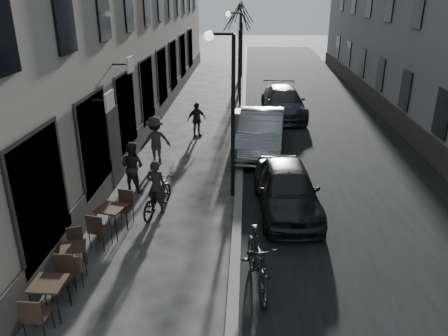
# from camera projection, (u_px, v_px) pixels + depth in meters

# --- Properties ---
(ground) EXTENTS (120.00, 120.00, 0.00)m
(ground) POSITION_uv_depth(u_px,v_px,m) (222.00, 328.00, 8.54)
(ground) COLOR #312F2D
(ground) RESTS_ON ground
(road) EXTENTS (7.30, 60.00, 0.00)m
(road) POSITION_uv_depth(u_px,v_px,m) (311.00, 115.00, 23.14)
(road) COLOR black
(road) RESTS_ON ground
(kerb) EXTENTS (0.25, 60.00, 0.12)m
(kerb) POSITION_uv_depth(u_px,v_px,m) (243.00, 113.00, 23.30)
(kerb) COLOR slate
(kerb) RESTS_ON ground
(streetlamp_near) EXTENTS (0.90, 0.28, 5.09)m
(streetlamp_near) POSITION_uv_depth(u_px,v_px,m) (227.00, 99.00, 12.90)
(streetlamp_near) COLOR black
(streetlamp_near) RESTS_ON ground
(streetlamp_far) EXTENTS (0.90, 0.28, 5.09)m
(streetlamp_far) POSITION_uv_depth(u_px,v_px,m) (237.00, 48.00, 23.99)
(streetlamp_far) COLOR black
(streetlamp_far) RESTS_ON ground
(tree_near) EXTENTS (2.40, 2.40, 5.70)m
(tree_near) POSITION_uv_depth(u_px,v_px,m) (240.00, 16.00, 26.19)
(tree_near) COLOR black
(tree_near) RESTS_ON ground
(tree_far) EXTENTS (2.40, 2.40, 5.70)m
(tree_far) POSITION_uv_depth(u_px,v_px,m) (242.00, 12.00, 31.74)
(tree_far) COLOR black
(tree_far) RESTS_ON ground
(bistro_set_a) EXTENTS (0.65, 1.58, 0.93)m
(bistro_set_a) POSITION_uv_depth(u_px,v_px,m) (50.00, 295.00, 8.73)
(bistro_set_a) COLOR black
(bistro_set_a) RESTS_ON ground
(bistro_set_b) EXTENTS (0.80, 1.43, 0.82)m
(bistro_set_b) POSITION_uv_depth(u_px,v_px,m) (74.00, 256.00, 10.11)
(bistro_set_b) COLOR black
(bistro_set_b) RESTS_ON ground
(bistro_set_c) EXTENTS (0.84, 1.72, 0.98)m
(bistro_set_c) POSITION_uv_depth(u_px,v_px,m) (112.00, 218.00, 11.62)
(bistro_set_c) COLOR black
(bistro_set_c) RESTS_ON ground
(utility_cabinet) EXTENTS (0.63, 0.97, 1.36)m
(utility_cabinet) POSITION_uv_depth(u_px,v_px,m) (239.00, 126.00, 18.83)
(utility_cabinet) COLOR slate
(utility_cabinet) RESTS_ON ground
(bicycle) EXTENTS (1.06, 2.01, 1.01)m
(bicycle) POSITION_uv_depth(u_px,v_px,m) (157.00, 197.00, 12.84)
(bicycle) COLOR black
(bicycle) RESTS_ON ground
(cyclist_rider) EXTENTS (0.67, 0.51, 1.65)m
(cyclist_rider) POSITION_uv_depth(u_px,v_px,m) (156.00, 187.00, 12.72)
(cyclist_rider) COLOR black
(cyclist_rider) RESTS_ON ground
(pedestrian_near) EXTENTS (0.99, 0.89, 1.67)m
(pedestrian_near) POSITION_uv_depth(u_px,v_px,m) (132.00, 167.00, 14.14)
(pedestrian_near) COLOR black
(pedestrian_near) RESTS_ON ground
(pedestrian_mid) EXTENTS (1.36, 1.18, 1.82)m
(pedestrian_mid) POSITION_uv_depth(u_px,v_px,m) (155.00, 141.00, 16.33)
(pedestrian_mid) COLOR #2C2A27
(pedestrian_mid) RESTS_ON ground
(pedestrian_far) EXTENTS (0.97, 0.79, 1.54)m
(pedestrian_far) POSITION_uv_depth(u_px,v_px,m) (197.00, 120.00, 19.49)
(pedestrian_far) COLOR black
(pedestrian_far) RESTS_ON ground
(car_near) EXTENTS (2.02, 4.37, 1.45)m
(car_near) POSITION_uv_depth(u_px,v_px,m) (287.00, 188.00, 12.86)
(car_near) COLOR black
(car_near) RESTS_ON ground
(car_mid) EXTENTS (2.19, 5.14, 1.65)m
(car_mid) POSITION_uv_depth(u_px,v_px,m) (261.00, 132.00, 17.59)
(car_mid) COLOR #909398
(car_mid) RESTS_ON ground
(car_far) EXTENTS (2.30, 5.15, 1.47)m
(car_far) POSITION_uv_depth(u_px,v_px,m) (283.00, 102.00, 22.67)
(car_far) COLOR #31343A
(car_far) RESTS_ON ground
(moped) EXTENTS (0.99, 2.31, 1.34)m
(moped) POSITION_uv_depth(u_px,v_px,m) (257.00, 262.00, 9.46)
(moped) COLOR black
(moped) RESTS_ON ground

